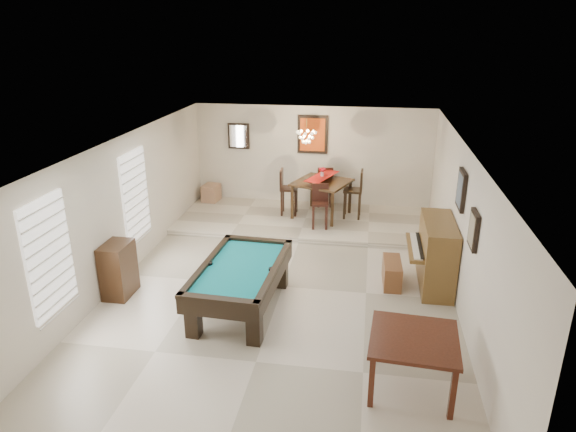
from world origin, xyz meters
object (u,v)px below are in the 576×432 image
(dining_chair_west, at_px, (289,192))
(dining_chair_north, at_px, (325,186))
(piano_bench, at_px, (392,273))
(corner_bench, at_px, (211,193))
(dining_chair_south, at_px, (320,207))
(apothecary_chest, at_px, (118,270))
(pool_table, at_px, (241,288))
(flower_vase, at_px, (322,172))
(chandelier, at_px, (306,132))
(square_table, at_px, (412,362))
(dining_chair_east, at_px, (353,194))
(upright_piano, at_px, (428,254))
(dining_table, at_px, (322,196))

(dining_chair_west, bearing_deg, dining_chair_north, -49.47)
(piano_bench, xyz_separation_m, corner_bench, (-4.56, 3.73, 0.11))
(dining_chair_south, relative_size, dining_chair_north, 0.95)
(apothecary_chest, distance_m, corner_bench, 4.90)
(pool_table, relative_size, dining_chair_south, 2.32)
(flower_vase, height_order, chandelier, chandelier)
(flower_vase, distance_m, dining_chair_north, 0.96)
(square_table, height_order, piano_bench, square_table)
(dining_chair_south, xyz_separation_m, dining_chair_west, (-0.83, 0.77, 0.06))
(flower_vase, distance_m, dining_chair_east, 0.90)
(square_table, xyz_separation_m, upright_piano, (0.46, 2.96, 0.24))
(dining_chair_north, bearing_deg, upright_piano, 113.12)
(dining_table, bearing_deg, apothecary_chest, -126.42)
(square_table, xyz_separation_m, flower_vase, (-1.76, 5.94, 0.84))
(dining_chair_east, bearing_deg, piano_bench, 16.75)
(chandelier, bearing_deg, dining_table, 39.95)
(dining_table, distance_m, chandelier, 1.65)
(chandelier, bearing_deg, square_table, -69.51)
(piano_bench, height_order, dining_chair_north, dining_chair_north)
(apothecary_chest, xyz_separation_m, chandelier, (2.77, 3.93, 1.72))
(upright_piano, bearing_deg, flower_vase, 126.62)
(dining_chair_west, distance_m, chandelier, 1.61)
(dining_chair_east, bearing_deg, apothecary_chest, -41.11)
(upright_piano, xyz_separation_m, dining_chair_south, (-2.18, 2.21, 0.00))
(dining_chair_north, bearing_deg, apothecary_chest, 50.52)
(dining_chair_west, bearing_deg, piano_bench, -145.46)
(apothecary_chest, bearing_deg, dining_table, 53.58)
(dining_chair_north, distance_m, chandelier, 1.92)
(apothecary_chest, relative_size, dining_chair_east, 0.83)
(pool_table, bearing_deg, flower_vase, 81.08)
(square_table, bearing_deg, dining_chair_south, 108.39)
(apothecary_chest, bearing_deg, pool_table, -3.57)
(flower_vase, relative_size, chandelier, 0.38)
(upright_piano, relative_size, chandelier, 2.46)
(dining_chair_north, relative_size, chandelier, 1.74)
(corner_bench, bearing_deg, dining_chair_north, 1.84)
(square_table, bearing_deg, dining_table, 106.51)
(square_table, distance_m, dining_chair_east, 6.05)
(piano_bench, bearing_deg, dining_chair_north, 112.61)
(upright_piano, bearing_deg, apothecary_chest, -166.91)
(piano_bench, bearing_deg, upright_piano, 7.07)
(square_table, xyz_separation_m, dining_chair_south, (-1.72, 5.17, 0.24))
(upright_piano, xyz_separation_m, dining_chair_east, (-1.48, 3.00, 0.09))
(dining_table, distance_m, dining_chair_north, 0.76)
(dining_chair_south, distance_m, dining_chair_north, 1.53)
(corner_bench, bearing_deg, dining_chair_west, -17.03)
(pool_table, distance_m, flower_vase, 4.53)
(square_table, height_order, chandelier, chandelier)
(pool_table, relative_size, upright_piano, 1.56)
(dining_chair_west, height_order, corner_bench, dining_chair_west)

